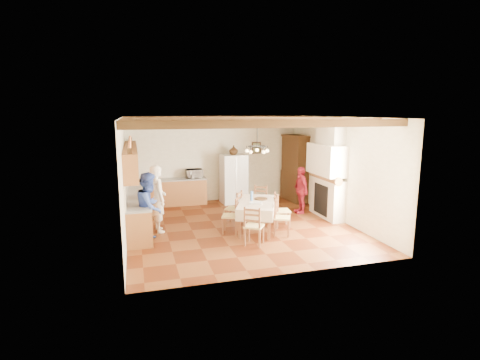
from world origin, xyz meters
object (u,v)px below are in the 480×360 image
(chair_end_far, at_px, (259,202))
(person_man, at_px, (158,199))
(person_woman_blue, at_px, (150,207))
(chair_right_far, at_px, (282,210))
(dining_table, at_px, (257,205))
(chair_left_near, at_px, (230,215))
(person_woman_red, at_px, (301,190))
(microwave, at_px, (194,174))
(refrigerator, at_px, (233,179))
(hutch, at_px, (295,168))
(chair_end_near, at_px, (254,225))
(chair_right_near, at_px, (282,217))
(chair_left_far, at_px, (234,208))

(chair_end_far, xyz_separation_m, person_man, (-2.97, -0.49, 0.41))
(person_woman_blue, bearing_deg, chair_right_far, -66.14)
(dining_table, xyz_separation_m, chair_left_near, (-0.75, -0.06, -0.22))
(person_woman_red, bearing_deg, person_man, -79.46)
(microwave, bearing_deg, dining_table, -74.33)
(chair_left_near, height_order, chair_right_far, same)
(refrigerator, height_order, chair_end_far, refrigerator)
(chair_left_near, bearing_deg, chair_end_far, 155.08)
(person_woman_red, bearing_deg, chair_right_far, -40.86)
(hutch, bearing_deg, chair_right_far, -125.10)
(refrigerator, relative_size, microwave, 3.08)
(refrigerator, height_order, microwave, refrigerator)
(hutch, xyz_separation_m, chair_end_far, (-1.96, -1.79, -0.68))
(person_woman_red, bearing_deg, hutch, 164.02)
(chair_end_near, xyz_separation_m, person_woman_red, (2.29, 2.32, 0.25))
(refrigerator, relative_size, person_man, 0.95)
(hutch, height_order, microwave, hutch)
(dining_table, distance_m, microwave, 3.58)
(chair_left_near, xyz_separation_m, chair_end_near, (0.33, -1.02, 0.00))
(microwave, bearing_deg, person_woman_blue, -118.23)
(dining_table, relative_size, chair_end_far, 2.07)
(refrigerator, xyz_separation_m, chair_right_near, (0.30, -3.73, -0.36))
(chair_right_far, xyz_separation_m, chair_end_near, (-1.18, -1.13, 0.00))
(chair_left_near, relative_size, chair_end_near, 1.00)
(chair_end_far, height_order, person_woman_blue, person_woman_blue)
(person_woman_red, bearing_deg, chair_left_far, -73.62)
(chair_left_near, distance_m, microwave, 3.50)
(chair_left_far, height_order, person_woman_red, person_woman_red)
(chair_end_far, bearing_deg, chair_left_near, -99.19)
(hutch, height_order, person_man, hutch)
(chair_right_near, bearing_deg, microwave, 47.25)
(chair_right_near, bearing_deg, person_woman_red, -11.89)
(chair_left_near, bearing_deg, chair_right_near, 88.02)
(refrigerator, xyz_separation_m, person_woman_red, (1.67, -1.89, -0.11))
(dining_table, bearing_deg, chair_right_near, -50.16)
(chair_left_near, height_order, microwave, microwave)
(person_man, bearing_deg, chair_end_near, -138.13)
(person_woman_red, bearing_deg, dining_table, -54.21)
(chair_left_near, bearing_deg, chair_end_near, 39.01)
(chair_right_near, height_order, person_man, person_man)
(hutch, xyz_separation_m, chair_right_near, (-1.90, -3.46, -0.68))
(hutch, bearing_deg, chair_left_near, -141.96)
(chair_left_far, xyz_separation_m, person_man, (-2.08, -0.06, 0.41))
(person_woman_blue, bearing_deg, chair_left_far, -50.70)
(hutch, bearing_deg, chair_right_near, -123.75)
(hutch, relative_size, chair_right_near, 2.43)
(chair_right_far, xyz_separation_m, chair_end_far, (-0.33, 1.02, 0.00))
(hutch, relative_size, chair_end_near, 2.43)
(chair_left_near, height_order, person_woman_red, person_woman_red)
(chair_right_near, height_order, chair_end_far, same)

